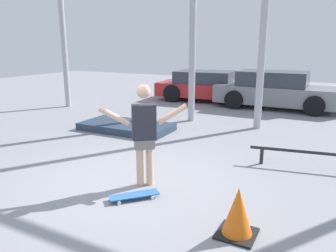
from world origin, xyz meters
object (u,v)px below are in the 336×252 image
skateboard (134,195)px  grind_rail (319,155)px  traffic_cone (238,212)px  skateboarder (144,130)px  parked_car_grey (275,90)px  parked_car_red (207,86)px  manual_pad (126,127)px

skateboard → grind_rail: (2.43, 2.66, 0.22)m
traffic_cone → skateboard: bearing=172.4°
skateboarder → parked_car_grey: skateboarder is taller
skateboarder → parked_car_red: (-2.15, 8.50, -0.35)m
skateboarder → grind_rail: bearing=1.8°
skateboard → manual_pad: size_ratio=0.28×
skateboard → grind_rail: 3.61m
manual_pad → parked_car_grey: 6.08m
manual_pad → grind_rail: bearing=-8.6°
grind_rail → parked_car_grey: 6.27m
skateboarder → traffic_cone: (1.82, -0.76, -0.65)m
parked_car_red → grind_rail: bearing=-59.0°
parked_car_red → traffic_cone: parked_car_red is taller
parked_car_red → parked_car_grey: 2.87m
skateboard → traffic_cone: 1.71m
parked_car_grey → grind_rail: bearing=-72.7°
grind_rail → traffic_cone: traffic_cone is taller
skateboard → traffic_cone: traffic_cone is taller
grind_rail → skateboard: bearing=-132.4°
skateboarder → traffic_cone: 2.08m
parked_car_red → parked_car_grey: bearing=-13.6°
manual_pad → grind_rail: size_ratio=1.00×
skateboarder → parked_car_red: skateboarder is taller
parked_car_red → parked_car_grey: size_ratio=0.99×
skateboarder → manual_pad: (-2.37, 2.87, -0.87)m
traffic_cone → parked_car_grey: bearing=97.2°
manual_pad → parked_car_grey: bearing=59.6°
traffic_cone → parked_car_red: bearing=113.2°
parked_car_red → parked_car_grey: parked_car_grey is taller
skateboard → grind_rail: bearing=0.6°
skateboarder → grind_rail: size_ratio=0.68×
grind_rail → parked_car_red: 7.94m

